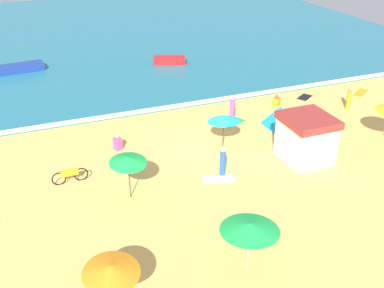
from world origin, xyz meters
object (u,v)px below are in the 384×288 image
(beach_umbrella_1, at_px, (224,119))
(beachgoer_4, at_px, (349,99))
(beachgoer_0, at_px, (223,162))
(beachgoer_3, at_px, (277,101))
(beachgoer_1, at_px, (118,143))
(small_boat_0, at_px, (19,68))
(beachgoer_2, at_px, (232,110))
(small_boat_1, at_px, (169,60))
(beach_umbrella_3, at_px, (111,269))
(beach_umbrella_0, at_px, (128,160))
(beach_tent, at_px, (280,116))
(beach_umbrella_4, at_px, (250,227))
(lifeguard_cabana, at_px, (306,138))
(parked_bicycle, at_px, (70,176))

(beach_umbrella_1, relative_size, beachgoer_4, 1.54)
(beachgoer_0, distance_m, beachgoer_3, 10.01)
(beachgoer_1, xyz_separation_m, small_boat_0, (-4.47, 16.01, 0.01))
(beach_umbrella_1, distance_m, beachgoer_1, 6.17)
(beachgoer_2, height_order, small_boat_1, beachgoer_2)
(beachgoer_1, bearing_deg, beach_umbrella_1, -17.66)
(beach_umbrella_1, relative_size, beachgoer_2, 1.35)
(beachgoer_2, xyz_separation_m, beachgoer_3, (4.02, 1.23, -0.52))
(beach_umbrella_3, xyz_separation_m, beachgoer_2, (10.46, 12.32, -1.02))
(beach_umbrella_0, height_order, beachgoer_2, beach_umbrella_0)
(beachgoer_0, bearing_deg, beachgoer_4, 21.66)
(beach_umbrella_1, bearing_deg, beach_tent, 13.69)
(beach_umbrella_3, bearing_deg, beach_umbrella_4, 1.12)
(lifeguard_cabana, xyz_separation_m, beachgoer_1, (-9.25, 4.79, -0.90))
(beach_umbrella_4, bearing_deg, lifeguard_cabana, 43.25)
(beach_umbrella_4, xyz_separation_m, beachgoer_4, (13.57, 11.20, -1.30))
(parked_bicycle, relative_size, beachgoer_0, 1.18)
(beach_umbrella_1, xyz_separation_m, beach_umbrella_4, (-3.37, -9.44, 0.29))
(beach_umbrella_3, relative_size, beachgoer_2, 1.23)
(beachgoer_2, bearing_deg, beachgoer_3, 16.96)
(beachgoer_0, bearing_deg, small_boat_1, 79.56)
(lifeguard_cabana, xyz_separation_m, beach_tent, (0.88, 4.04, -0.60))
(beachgoer_3, relative_size, beachgoer_4, 0.52)
(lifeguard_cabana, xyz_separation_m, small_boat_0, (-13.72, 20.80, -0.89))
(beachgoer_3, bearing_deg, small_boat_1, 109.51)
(beach_tent, height_order, parked_bicycle, beach_tent)
(beach_umbrella_4, distance_m, beachgoer_1, 11.63)
(beach_umbrella_4, bearing_deg, parked_bicycle, 121.62)
(beachgoer_2, distance_m, small_boat_1, 12.45)
(lifeguard_cabana, relative_size, beachgoer_1, 2.97)
(beachgoer_2, relative_size, beachgoer_4, 1.14)
(beachgoer_0, bearing_deg, beach_umbrella_1, 64.64)
(beachgoer_4, distance_m, small_boat_1, 15.77)
(beach_umbrella_1, relative_size, beach_umbrella_3, 1.09)
(beachgoer_1, bearing_deg, beach_umbrella_4, -78.16)
(beachgoer_4, height_order, small_boat_1, beachgoer_4)
(beach_tent, height_order, small_boat_0, beach_tent)
(parked_bicycle, bearing_deg, beachgoer_0, -16.06)
(beachgoer_4, bearing_deg, beach_umbrella_0, -163.73)
(beach_tent, xyz_separation_m, parked_bicycle, (-13.16, -1.76, -0.32))
(beachgoer_0, xyz_separation_m, beachgoer_3, (7.30, 6.83, -0.40))
(beach_umbrella_3, bearing_deg, small_boat_0, 93.52)
(beachgoer_3, height_order, beachgoer_4, beachgoer_4)
(lifeguard_cabana, bearing_deg, beachgoer_1, 152.62)
(beach_umbrella_3, xyz_separation_m, beachgoer_3, (14.48, 13.55, -1.54))
(beach_tent, relative_size, beachgoer_2, 1.35)
(lifeguard_cabana, bearing_deg, beach_tent, 77.64)
(beach_tent, relative_size, beachgoer_0, 1.53)
(beach_umbrella_3, bearing_deg, lifeguard_cabana, 28.66)
(beachgoer_1, bearing_deg, small_boat_1, 60.03)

